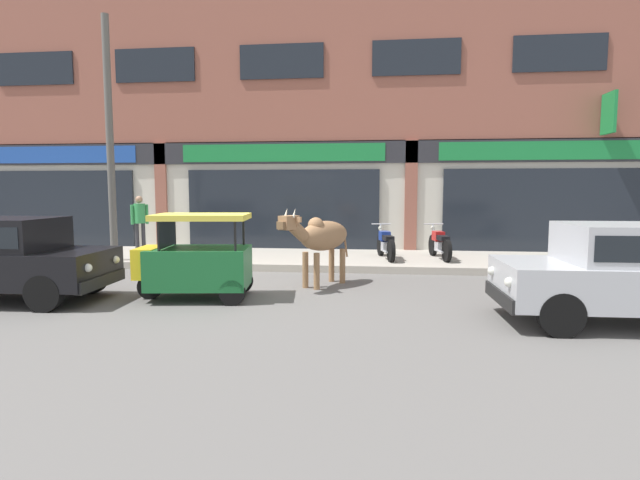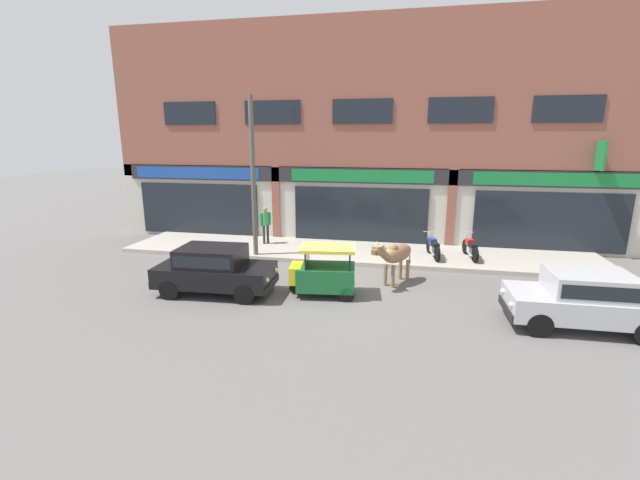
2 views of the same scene
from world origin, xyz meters
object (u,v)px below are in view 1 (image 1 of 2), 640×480
(utility_pole, at_px, (110,140))
(car_1, at_px, (2,255))
(auto_rickshaw, at_px, (196,262))
(pedestrian, at_px, (140,217))
(cow, at_px, (321,237))
(car_0, at_px, (630,269))
(motorcycle_0, at_px, (386,244))
(motorcycle_1, at_px, (440,244))

(utility_pole, bearing_deg, car_1, -88.51)
(auto_rickshaw, relative_size, pedestrian, 1.29)
(cow, height_order, auto_rickshaw, cow)
(car_0, xyz_separation_m, motorcycle_0, (-3.39, 5.36, -0.25))
(car_0, distance_m, utility_pole, 11.31)
(car_1, relative_size, pedestrian, 2.30)
(car_1, height_order, utility_pole, utility_pole)
(cow, xyz_separation_m, pedestrian, (-5.66, 3.67, 0.15))
(motorcycle_1, height_order, pedestrian, pedestrian)
(motorcycle_0, height_order, utility_pole, utility_pole)
(auto_rickshaw, relative_size, motorcycle_1, 1.14)
(auto_rickshaw, bearing_deg, car_0, -7.94)
(car_0, height_order, utility_pole, utility_pole)
(car_1, relative_size, motorcycle_1, 2.04)
(cow, distance_m, auto_rickshaw, 2.56)
(car_0, relative_size, motorcycle_0, 2.03)
(cow, relative_size, auto_rickshaw, 0.93)
(motorcycle_1, bearing_deg, car_1, -147.68)
(motorcycle_0, bearing_deg, auto_rickshaw, -127.76)
(motorcycle_0, bearing_deg, car_1, -143.53)
(utility_pole, bearing_deg, motorcycle_1, 8.53)
(auto_rickshaw, height_order, motorcycle_1, auto_rickshaw)
(car_1, relative_size, utility_pole, 0.61)
(auto_rickshaw, distance_m, pedestrian, 6.25)
(car_1, xyz_separation_m, utility_pole, (-0.10, 3.89, 2.36))
(cow, xyz_separation_m, auto_rickshaw, (-2.09, -1.44, -0.35))
(motorcycle_1, relative_size, pedestrian, 1.13)
(cow, xyz_separation_m, car_0, (4.72, -2.39, -0.19))
(car_1, bearing_deg, cow, 20.26)
(cow, distance_m, utility_pole, 6.19)
(auto_rickshaw, bearing_deg, motorcycle_0, 52.24)
(car_0, relative_size, utility_pole, 0.61)
(car_1, distance_m, utility_pole, 4.55)
(car_1, height_order, motorcycle_1, car_1)
(cow, height_order, motorcycle_0, cow)
(car_1, relative_size, motorcycle_0, 2.05)
(car_1, bearing_deg, car_0, -2.29)
(car_0, distance_m, auto_rickshaw, 6.87)
(motorcycle_1, distance_m, pedestrian, 8.41)
(motorcycle_1, bearing_deg, motorcycle_0, -173.42)
(auto_rickshaw, xyz_separation_m, utility_pole, (-3.39, 3.34, 2.51))
(auto_rickshaw, bearing_deg, cow, 34.59)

